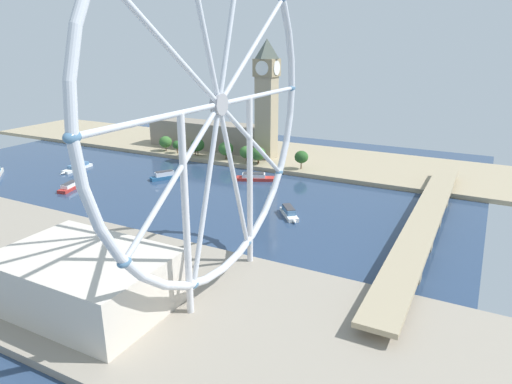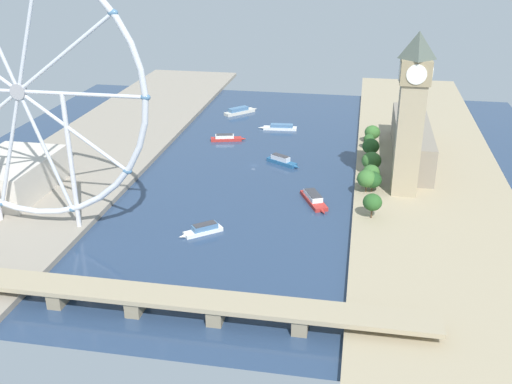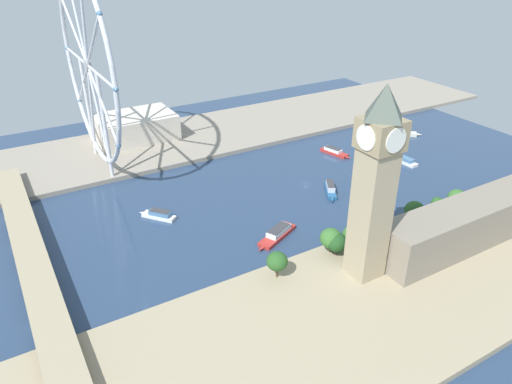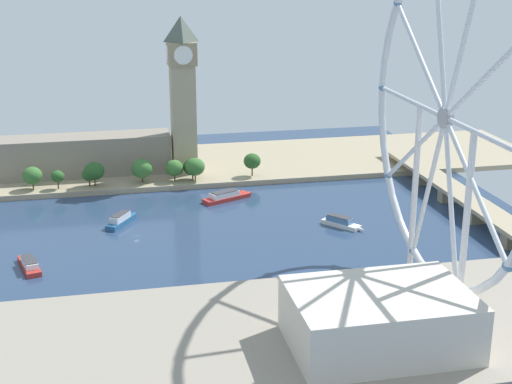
{
  "view_description": "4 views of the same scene",
  "coord_description": "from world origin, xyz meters",
  "views": [
    {
      "loc": [
        224.95,
        191.41,
        92.52
      ],
      "look_at": [
        13.22,
        81.01,
        12.93
      ],
      "focal_mm": 32.08,
      "sensor_mm": 36.0,
      "label": 1
    },
    {
      "loc": [
        -66.5,
        359.16,
        140.05
      ],
      "look_at": [
        -16.73,
        82.98,
        17.97
      ],
      "focal_mm": 41.96,
      "sensor_mm": 36.0,
      "label": 2
    },
    {
      "loc": [
        -224.59,
        170.58,
        142.99
      ],
      "look_at": [
        -9.07,
        43.5,
        9.67
      ],
      "focal_mm": 33.52,
      "sensor_mm": 36.0,
      "label": 3
    },
    {
      "loc": [
        338.46,
        -14.11,
        129.77
      ],
      "look_at": [
        -12.98,
        60.56,
        13.69
      ],
      "focal_mm": 53.13,
      "sensor_mm": 36.0,
      "label": 4
    }
  ],
  "objects": [
    {
      "name": "parliament_block",
      "position": [
        -100.87,
        -26.68,
        14.37
      ],
      "size": [
        22.0,
        106.25,
        22.73
      ],
      "primitive_type": "cube",
      "color": "gray",
      "rests_on": "riverbank_left"
    },
    {
      "name": "ground_plane",
      "position": [
        0.0,
        0.0,
        0.0
      ],
      "size": [
        392.49,
        392.49,
        0.0
      ],
      "primitive_type": "plane",
      "color": "navy"
    },
    {
      "name": "river_bridge",
      "position": [
        0.0,
        168.33,
        6.53
      ],
      "size": [
        204.49,
        14.41,
        8.66
      ],
      "color": "tan",
      "rests_on": "ground_plane"
    },
    {
      "name": "tree_row_embankment",
      "position": [
        -75.03,
        9.31,
        11.09
      ],
      "size": [
        14.15,
        133.68,
        13.83
      ],
      "color": "#513823",
      "rests_on": "riverbank_left"
    },
    {
      "name": "tour_boat_1",
      "position": [
        -44.08,
        50.79,
        2.11
      ],
      "size": [
        17.95,
        30.67,
        5.25
      ],
      "rotation": [
        0.0,
        0.0,
        2.0
      ],
      "color": "#B22D28",
      "rests_on": "ground_plane"
    },
    {
      "name": "tour_boat_2",
      "position": [
        -17.99,
        -6.13,
        2.36
      ],
      "size": [
        23.92,
        16.96,
        5.87
      ],
      "rotation": [
        0.0,
        0.0,
        2.58
      ],
      "color": "#235684",
      "rests_on": "ground_plane"
    },
    {
      "name": "tour_boat_4",
      "position": [
        28.82,
        -46.86,
        1.94
      ],
      "size": [
        26.22,
        11.53,
        4.8
      ],
      "rotation": [
        0.0,
        0.0,
        3.4
      ],
      "color": "#B22D28",
      "rests_on": "ground_plane"
    },
    {
      "name": "riverside_hall",
      "position": [
        126.77,
        72.63,
        12.76
      ],
      "size": [
        40.64,
        59.12,
        19.53
      ],
      "primitive_type": "cube",
      "color": "beige",
      "rests_on": "riverbank_right"
    },
    {
      "name": "ferris_wheel",
      "position": [
        91.91,
        107.85,
        71.2
      ],
      "size": [
        129.46,
        3.2,
        132.55
      ],
      "color": "silver",
      "rests_on": "riverbank_right"
    },
    {
      "name": "riverbank_right",
      "position": [
        111.25,
        0.0,
        1.5
      ],
      "size": [
        90.0,
        520.0,
        3.0
      ],
      "primitive_type": "cube",
      "color": "gray",
      "rests_on": "ground_plane"
    },
    {
      "name": "riverbank_left",
      "position": [
        -111.25,
        0.0,
        1.5
      ],
      "size": [
        90.0,
        520.0,
        3.0
      ],
      "primitive_type": "cube",
      "color": "tan",
      "rests_on": "ground_plane"
    },
    {
      "name": "clock_tower",
      "position": [
        -93.72,
        34.45,
        50.31
      ],
      "size": [
        17.08,
        17.08,
        90.64
      ],
      "color": "tan",
      "rests_on": "riverbank_left"
    },
    {
      "name": "tour_boat_0",
      "position": [
        7.62,
        98.72,
        2.12
      ],
      "size": [
        20.63,
        17.71,
        5.13
      ],
      "rotation": [
        0.0,
        0.0,
        0.68
      ],
      "color": "white",
      "rests_on": "ground_plane"
    }
  ]
}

